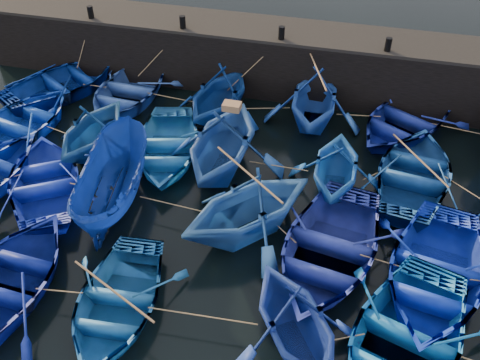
# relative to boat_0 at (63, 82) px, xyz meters

# --- Properties ---
(ground) EXTENTS (120.00, 120.00, 0.00)m
(ground) POSITION_rel_boat_0_xyz_m (8.75, -7.74, -0.55)
(ground) COLOR black
(ground) RESTS_ON ground
(quay_wall) EXTENTS (26.00, 2.50, 2.50)m
(quay_wall) POSITION_rel_boat_0_xyz_m (8.75, 2.76, 0.70)
(quay_wall) COLOR black
(quay_wall) RESTS_ON ground
(quay_top) EXTENTS (26.00, 2.50, 0.12)m
(quay_top) POSITION_rel_boat_0_xyz_m (8.75, 2.76, 2.01)
(quay_top) COLOR black
(quay_top) RESTS_ON quay_wall
(bollard_0) EXTENTS (0.24, 0.24, 0.50)m
(bollard_0) POSITION_rel_boat_0_xyz_m (0.75, 1.86, 2.32)
(bollard_0) COLOR black
(bollard_0) RESTS_ON quay_top
(bollard_1) EXTENTS (0.24, 0.24, 0.50)m
(bollard_1) POSITION_rel_boat_0_xyz_m (4.75, 1.86, 2.32)
(bollard_1) COLOR black
(bollard_1) RESTS_ON quay_top
(bollard_2) EXTENTS (0.24, 0.24, 0.50)m
(bollard_2) POSITION_rel_boat_0_xyz_m (8.75, 1.86, 2.32)
(bollard_2) COLOR black
(bollard_2) RESTS_ON quay_top
(bollard_3) EXTENTS (0.24, 0.24, 0.50)m
(bollard_3) POSITION_rel_boat_0_xyz_m (12.75, 1.86, 2.32)
(bollard_3) COLOR black
(bollard_3) RESTS_ON quay_top
(boat_0) EXTENTS (5.99, 6.46, 1.09)m
(boat_0) POSITION_rel_boat_0_xyz_m (0.00, 0.00, 0.00)
(boat_0) COLOR navy
(boat_0) RESTS_ON ground
(boat_1) EXTENTS (3.91, 5.27, 1.05)m
(boat_1) POSITION_rel_boat_0_xyz_m (2.83, 0.02, -0.02)
(boat_1) COLOR #2C4FA3
(boat_1) RESTS_ON ground
(boat_2) EXTENTS (4.27, 4.73, 2.18)m
(boat_2) POSITION_rel_boat_0_xyz_m (6.80, -0.18, 0.55)
(boat_2) COLOR navy
(boat_2) RESTS_ON ground
(boat_3) EXTENTS (3.94, 4.50, 2.28)m
(boat_3) POSITION_rel_boat_0_xyz_m (10.39, 0.34, 0.59)
(boat_3) COLOR blue
(boat_3) RESTS_ON ground
(boat_4) EXTENTS (5.80, 6.34, 1.07)m
(boat_4) POSITION_rel_boat_0_xyz_m (13.82, 0.59, -0.01)
(boat_4) COLOR navy
(boat_4) RESTS_ON ground
(boat_6) EXTENTS (4.69, 5.77, 1.05)m
(boat_6) POSITION_rel_boat_0_xyz_m (-0.06, -3.09, -0.02)
(boat_6) COLOR #0E3CBD
(boat_6) RESTS_ON ground
(boat_7) EXTENTS (3.66, 4.14, 2.03)m
(boat_7) POSITION_rel_boat_0_xyz_m (3.13, -3.46, 0.47)
(boat_7) COLOR navy
(boat_7) RESTS_ON ground
(boat_8) EXTENTS (4.51, 5.50, 0.99)m
(boat_8) POSITION_rel_boat_0_xyz_m (5.70, -3.13, -0.05)
(boat_8) COLOR blue
(boat_8) RESTS_ON ground
(boat_9) EXTENTS (4.35, 4.98, 2.52)m
(boat_9) POSITION_rel_boat_0_xyz_m (7.88, -3.34, 0.71)
(boat_9) COLOR #1F4A8D
(boat_9) RESTS_ON ground
(boat_10) EXTENTS (3.20, 3.69, 1.92)m
(boat_10) POSITION_rel_boat_0_xyz_m (11.68, -3.35, 0.41)
(boat_10) COLOR #1754B4
(boat_10) RESTS_ON ground
(boat_11) EXTENTS (4.28, 5.50, 1.05)m
(boat_11) POSITION_rel_boat_0_xyz_m (14.24, -2.52, -0.02)
(boat_11) COLOR navy
(boat_11) RESTS_ON ground
(boat_14) EXTENTS (5.49, 5.94, 1.00)m
(boat_14) POSITION_rel_boat_0_xyz_m (2.55, -5.88, -0.04)
(boat_14) COLOR #182FCD
(boat_14) RESTS_ON ground
(boat_15) EXTENTS (2.56, 5.11, 1.89)m
(boat_15) POSITION_rel_boat_0_xyz_m (4.98, -5.92, 0.40)
(boat_15) COLOR navy
(boat_15) RESTS_ON ground
(boat_16) EXTENTS (5.78, 5.82, 2.32)m
(boat_16) POSITION_rel_boat_0_xyz_m (9.41, -6.13, 0.61)
(boat_16) COLOR #295FAA
(boat_16) RESTS_ON ground
(boat_17) EXTENTS (4.76, 6.05, 1.14)m
(boat_17) POSITION_rel_boat_0_xyz_m (11.85, -6.67, 0.02)
(boat_17) COLOR navy
(boat_17) RESTS_ON ground
(boat_18) EXTENTS (4.74, 5.98, 1.12)m
(boat_18) POSITION_rel_boat_0_xyz_m (14.74, -6.84, 0.01)
(boat_18) COLOR #0C29C6
(boat_18) RESTS_ON ground
(boat_21) EXTENTS (3.95, 5.34, 1.07)m
(boat_21) POSITION_rel_boat_0_xyz_m (3.75, -9.97, -0.01)
(boat_21) COLOR navy
(boat_21) RESTS_ON ground
(boat_22) EXTENTS (3.54, 4.68, 0.92)m
(boat_22) POSITION_rel_boat_0_xyz_m (6.81, -9.80, -0.09)
(boat_22) COLOR #195DA0
(boat_22) RESTS_ON ground
(boat_23) EXTENTS (4.79, 4.92, 1.97)m
(boat_23) POSITION_rel_boat_0_xyz_m (11.40, -9.60, 0.44)
(boat_23) COLOR navy
(boat_23) RESTS_ON ground
(boat_24) EXTENTS (5.26, 6.26, 1.11)m
(boat_24) POSITION_rel_boat_0_xyz_m (13.96, -9.22, 0.01)
(boat_24) COLOR blue
(boat_24) RESTS_ON ground
(wooden_crate) EXTENTS (0.56, 0.41, 0.23)m
(wooden_crate) POSITION_rel_boat_0_xyz_m (8.18, -3.34, 2.09)
(wooden_crate) COLOR #9A6B43
(wooden_crate) RESTS_ON boat_9
(mooring_ropes) EXTENTS (17.97, 11.79, 2.10)m
(mooring_ropes) POSITION_rel_boat_0_xyz_m (9.12, -2.81, 0.33)
(mooring_ropes) COLOR tan
(mooring_ropes) RESTS_ON ground
(loose_oars) EXTENTS (9.69, 12.22, 1.46)m
(loose_oars) POSITION_rel_boat_0_xyz_m (10.21, -4.52, 1.13)
(loose_oars) COLOR #99724C
(loose_oars) RESTS_ON ground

